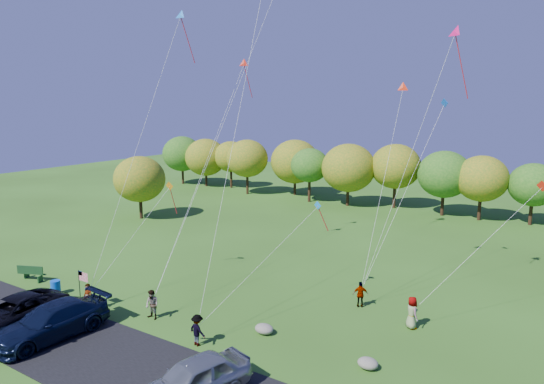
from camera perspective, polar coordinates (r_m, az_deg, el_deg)
The scene contains 16 objects.
ground at distance 28.90m, azimuth -11.89°, elevation -15.68°, with size 140.00×140.00×0.00m, color #2B5117.
asphalt_lane at distance 26.54m, azimuth -18.27°, elevation -18.43°, with size 44.00×6.00×0.06m, color black.
treeline at distance 57.72m, azimuth 13.61°, elevation 2.11°, with size 76.19×28.22×7.88m.
minivan_dark at distance 31.81m, azimuth -28.15°, elevation -12.44°, with size 2.83×6.14×1.71m, color black.
minivan_navy at distance 29.62m, azimuth -24.53°, elevation -13.70°, with size 2.55×6.27×1.82m, color black.
minivan_silver at distance 22.45m, azimuth -9.26°, elevation -20.96°, with size 2.13×5.30×1.80m, color #93999C.
flyer_a at distance 32.41m, azimuth -20.83°, elevation -11.53°, with size 0.63×0.42×1.74m, color #4C4C59.
flyer_b at distance 30.17m, azimuth -13.93°, elevation -12.76°, with size 0.86×0.67×1.77m, color #4C4C59.
flyer_c at distance 26.77m, azimuth -8.77°, elevation -15.76°, with size 1.10×0.63×1.70m, color #4C4C59.
flyer_d at distance 31.44m, azimuth 10.38°, elevation -11.77°, with size 0.97×0.40×1.65m, color #4C4C59.
flyer_e at distance 29.32m, azimuth 16.13°, elevation -13.48°, with size 0.91×0.59×1.87m, color #4C4C59.
park_bench at distance 39.36m, azimuth -26.45°, elevation -8.48°, with size 1.96×1.09×1.11m.
trash_barrel at distance 36.03m, azimuth -24.11°, elevation -10.21°, with size 0.63×0.63×0.94m, color blue.
flag_assembly at distance 32.58m, azimuth -21.48°, elevation -9.67°, with size 0.90×0.58×2.44m.
boulder_near at distance 27.91m, azimuth -0.93°, elevation -15.80°, with size 1.10×0.86×0.55m, color gray.
boulder_far at distance 25.16m, azimuth 11.21°, elevation -19.17°, with size 1.02×0.85×0.53m, color slate.
Camera 1 is at (18.53, -18.26, 12.60)m, focal length 32.00 mm.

